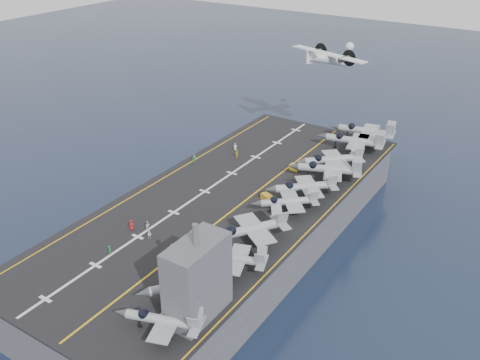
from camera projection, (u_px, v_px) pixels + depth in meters
The scene contains 29 objects.
ground at pixel (230, 243), 111.09m from camera, with size 500.00×500.00×0.00m, color #142135.
hull at pixel (229, 222), 108.80m from camera, with size 36.00×90.00×10.00m, color #56595E.
flight_deck at pixel (229, 200), 106.42m from camera, with size 38.00×92.00×0.40m, color black.
foul_line at pixel (242, 203), 104.87m from camera, with size 0.35×90.00×0.02m, color gold.
landing_centerline at pixel (205, 191), 109.22m from camera, with size 0.50×90.00×0.02m, color silver.
deck_edge_port at pixel (163, 178), 114.53m from camera, with size 0.25×90.00×0.02m, color gold.
deck_edge_stbd at pixel (313, 226), 97.37m from camera, with size 0.25×90.00×0.02m, color gold.
island_superstructure at pixel (197, 271), 73.26m from camera, with size 5.00×10.00×15.00m, color #56595E, non-canonical shape.
fighter_jet_0 at pixel (163, 319), 72.34m from camera, with size 14.86×12.21×4.44m, color gray, non-canonical shape.
fighter_jet_1 at pixel (187, 283), 79.02m from camera, with size 15.39×16.16×4.68m, color gray, non-canonical shape.
fighter_jet_2 at pixel (233, 258), 85.02m from camera, with size 14.77×12.18×4.41m, color #939CA4, non-canonical shape.
fighter_jet_3 at pixel (250, 229), 91.69m from camera, with size 17.40×18.77×5.42m, color #8E959C, non-canonical shape.
fighter_jet_4 at pixel (289, 201), 101.26m from camera, with size 15.35×14.94×4.47m, color #A1A7B0, non-canonical shape.
fighter_jet_5 at pixel (305, 186), 106.01m from camera, with size 17.31×17.02×5.06m, color #9AA3AA, non-canonical shape.
fighter_jet_6 at pixel (329, 168), 112.61m from camera, with size 18.31×15.39×5.41m, color #979FA5, non-canonical shape.
fighter_jet_7 at pixel (333, 159), 117.08m from camera, with size 18.18×17.98×5.33m, color gray, non-canonical shape.
fighter_jet_8 at pixel (354, 140), 125.98m from camera, with size 17.76×13.51×5.57m, color #939AA2, non-canonical shape.
tow_cart_a at pixel (176, 250), 89.48m from camera, with size 2.31×1.68×1.27m, color gold, non-canonical shape.
tow_cart_b at pixel (267, 197), 105.82m from camera, with size 2.50×2.08×1.28m, color gold, non-canonical shape.
tow_cart_c at pixel (294, 167), 117.86m from camera, with size 2.17×1.52×1.23m, color yellow, non-canonical shape.
crew_0 at pixel (131, 225), 95.92m from camera, with size 1.38×1.39×1.96m, color #B21919.
crew_2 at pixel (148, 225), 95.99m from camera, with size 0.79×1.12×1.77m, color silver.
crew_3 at pixel (195, 159), 121.46m from camera, with size 1.18×1.08×1.64m, color #268C33.
crew_4 at pixel (237, 154), 123.54m from camera, with size 0.96×1.26×1.91m, color yellow.
crew_5 at pixel (235, 147), 127.44m from camera, with size 1.17×1.07×1.63m, color silver.
crew_6 at pixel (110, 250), 89.16m from camera, with size 1.13×0.84×1.72m, color #1D8E34.
crew_7 at pixel (150, 235), 93.43m from camera, with size 1.14×1.10×1.59m, color white.
transport_plane at pixel (328, 59), 145.83m from camera, with size 28.46×23.21×5.83m, color silver, non-canonical shape.
fighter_jet_9 at pixel (366, 130), 131.46m from camera, with size 17.76×13.51×5.57m, color #939AA2, non-canonical shape.
Camera 1 is at (52.26, -76.63, 62.56)m, focal length 40.00 mm.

